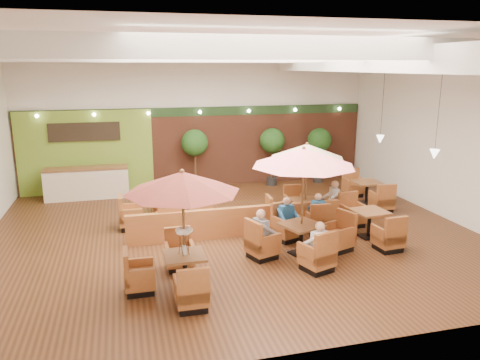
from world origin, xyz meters
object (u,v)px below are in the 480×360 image
object	(u,v)px
table_0	(180,205)
table_1	(303,183)
topiary_1	(272,143)
diner_0	(318,241)
table_3	(166,212)
table_5	(367,193)
topiary_2	(319,142)
booth_divider	(237,222)
diner_4	(333,197)
table_2	(306,168)
topiary_0	(195,145)
diner_2	(262,229)
diner_1	(287,215)
table_4	(369,224)
diner_3	(317,208)
service_counter	(87,183)

from	to	relation	value
table_0	table_1	distance (m)	3.45
topiary_1	diner_0	world-z (taller)	topiary_1
table_1	topiary_1	bearing A→B (deg)	58.31
table_1	table_3	bearing A→B (deg)	116.25
table_5	topiary_2	bearing A→B (deg)	100.31
booth_divider	topiary_2	xyz separation A→B (m)	(4.91, 5.50, 1.28)
table_0	diner_4	bearing A→B (deg)	33.84
table_0	topiary_1	distance (m)	9.63
topiary_1	diner_0	xyz separation A→B (m)	(-1.56, -8.26, -1.01)
table_2	topiary_0	bearing A→B (deg)	122.42
table_0	diner_2	bearing A→B (deg)	27.15
diner_0	diner_1	bearing A→B (deg)	67.31
booth_divider	diner_1	bearing A→B (deg)	-27.06
table_5	diner_2	distance (m)	6.37
table_2	diner_4	bearing A→B (deg)	2.91
diner_2	table_5	bearing A→B (deg)	107.98
table_0	topiary_1	world-z (taller)	table_0
table_0	diner_4	distance (m)	6.46
table_4	diner_2	size ratio (longest dim) A/B	3.21
topiary_2	table_4	bearing A→B (deg)	-101.01
table_5	table_4	bearing A→B (deg)	-114.47
table_0	table_2	xyz separation A→B (m)	(4.35, 3.54, -0.18)
diner_2	diner_4	world-z (taller)	diner_2
table_4	topiary_1	distance (m)	6.71
diner_0	topiary_0	bearing A→B (deg)	78.48
table_3	diner_3	distance (m)	4.59
service_counter	table_1	world-z (taller)	table_1
table_4	diner_1	world-z (taller)	diner_1
service_counter	diner_2	size ratio (longest dim) A/B	3.50
topiary_0	service_counter	bearing A→B (deg)	-177.21
table_2	diner_3	distance (m)	1.38
table_2	topiary_0	xyz separation A→B (m)	(-2.72, 4.80, 0.06)
table_4	diner_3	bearing A→B (deg)	143.33
topiary_2	table_1	bearing A→B (deg)	-116.74
topiary_0	diner_1	world-z (taller)	topiary_0
topiary_0	diner_3	world-z (taller)	topiary_0
diner_4	diner_1	bearing A→B (deg)	133.59
booth_divider	table_3	world-z (taller)	table_3
service_counter	table_3	world-z (taller)	table_3
booth_divider	topiary_0	xyz separation A→B (m)	(-0.35, 5.50, 1.37)
diner_0	table_3	bearing A→B (deg)	104.79
topiary_1	diner_1	world-z (taller)	topiary_1
table_0	table_4	world-z (taller)	table_0
table_1	diner_0	bearing A→B (deg)	-109.51
table_2	diner_3	xyz separation A→B (m)	(0.00, -0.93, -1.01)
table_5	diner_0	world-z (taller)	diner_0
diner_1	diner_0	bearing A→B (deg)	78.60
table_4	diner_2	distance (m)	3.51
diner_1	table_1	bearing A→B (deg)	78.60
service_counter	table_2	xyz separation A→B (m)	(6.81, -4.60, 1.17)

